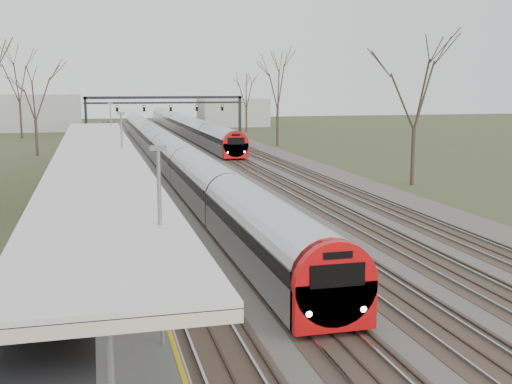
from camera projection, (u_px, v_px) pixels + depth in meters
track_bed at (203, 169)px, 57.48m from camera, size 24.00×160.00×0.22m
platform at (98, 203)px, 38.42m from camera, size 3.50×69.00×1.00m
canopy at (97, 154)px, 33.54m from camera, size 4.10×50.00×3.11m
signal_gantry at (165, 105)px, 85.36m from camera, size 21.00×0.59×6.08m
tree_east_far at (416, 88)px, 47.21m from camera, size 5.00×5.00×10.30m
train_near at (165, 149)px, 61.57m from camera, size 2.62×90.21×3.05m
train_far at (184, 125)px, 99.19m from camera, size 2.62×75.21×3.05m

